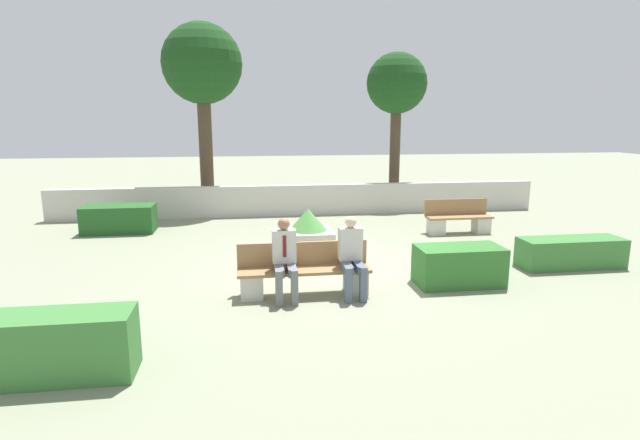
% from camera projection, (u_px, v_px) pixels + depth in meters
% --- Properties ---
extents(ground_plane, '(60.00, 60.00, 0.00)m').
position_uv_depth(ground_plane, '(335.00, 271.00, 9.54)').
color(ground_plane, gray).
extents(perimeter_wall, '(14.59, 0.30, 0.91)m').
position_uv_depth(perimeter_wall, '(302.00, 200.00, 15.04)').
color(perimeter_wall, beige).
rests_on(perimeter_wall, ground_plane).
extents(bench_front, '(2.18, 0.48, 0.84)m').
position_uv_depth(bench_front, '(304.00, 275.00, 8.22)').
color(bench_front, '#937047').
rests_on(bench_front, ground_plane).
extents(bench_left_side, '(1.66, 0.49, 0.84)m').
position_uv_depth(bench_left_side, '(458.00, 221.00, 12.64)').
color(bench_left_side, '#937047').
rests_on(bench_left_side, ground_plane).
extents(person_seated_man, '(0.38, 0.64, 1.31)m').
position_uv_depth(person_seated_man, '(285.00, 256.00, 7.96)').
color(person_seated_man, slate).
rests_on(person_seated_man, ground_plane).
extents(person_seated_woman, '(0.38, 0.64, 1.30)m').
position_uv_depth(person_seated_woman, '(352.00, 253.00, 8.11)').
color(person_seated_woman, '#515B70').
rests_on(person_seated_woman, ground_plane).
extents(hedge_block_near_left, '(2.02, 0.65, 0.58)m').
position_uv_depth(hedge_block_near_left, '(571.00, 253.00, 9.75)').
color(hedge_block_near_left, '#3D7A38').
rests_on(hedge_block_near_left, ground_plane).
extents(hedge_block_near_right, '(1.49, 0.74, 0.68)m').
position_uv_depth(hedge_block_near_right, '(459.00, 266.00, 8.71)').
color(hedge_block_near_right, '#33702D').
rests_on(hedge_block_near_right, ground_plane).
extents(hedge_block_mid_left, '(1.67, 0.60, 0.75)m').
position_uv_depth(hedge_block_mid_left, '(57.00, 346.00, 5.55)').
color(hedge_block_mid_left, '#3D7A38').
rests_on(hedge_block_mid_left, ground_plane).
extents(hedge_block_mid_right, '(1.75, 0.85, 0.69)m').
position_uv_depth(hedge_block_mid_right, '(119.00, 219.00, 12.73)').
color(hedge_block_mid_right, '#235623').
rests_on(hedge_block_mid_right, ground_plane).
extents(planter_corner_left, '(0.96, 0.96, 1.10)m').
position_uv_depth(planter_corner_left, '(308.00, 238.00, 10.03)').
color(planter_corner_left, beige).
rests_on(planter_corner_left, ground_plane).
extents(tree_leftmost, '(2.44, 2.44, 5.73)m').
position_uv_depth(tree_leftmost, '(202.00, 67.00, 15.22)').
color(tree_leftmost, '#473828').
rests_on(tree_leftmost, ground_plane).
extents(tree_center_left, '(2.00, 2.00, 5.01)m').
position_uv_depth(tree_center_left, '(397.00, 87.00, 16.49)').
color(tree_center_left, '#473828').
rests_on(tree_center_left, ground_plane).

